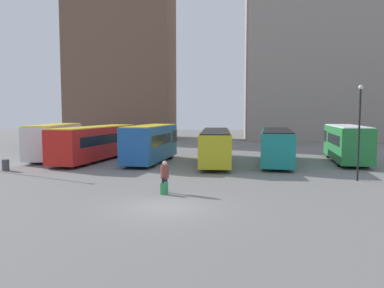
% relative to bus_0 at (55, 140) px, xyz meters
% --- Properties ---
extents(ground_plane, '(160.00, 160.00, 0.00)m').
position_rel_bus_0_xyz_m(ground_plane, '(13.40, -17.46, -1.76)').
color(ground_plane, slate).
extents(building_block_left, '(16.29, 12.03, 29.60)m').
position_rel_bus_0_xyz_m(building_block_left, '(-0.84, 27.68, 13.04)').
color(building_block_left, brown).
rests_on(building_block_left, ground_plane).
extents(building_block_right, '(30.72, 10.10, 25.93)m').
position_rel_bus_0_xyz_m(building_block_right, '(34.86, 27.68, 11.20)').
color(building_block_right, gray).
rests_on(building_block_right, ground_plane).
extents(bus_0, '(3.54, 10.07, 3.25)m').
position_rel_bus_0_xyz_m(bus_0, '(0.00, 0.00, 0.00)').
color(bus_0, silver).
rests_on(bus_0, ground_plane).
extents(bus_1, '(4.39, 12.46, 3.11)m').
position_rel_bus_0_xyz_m(bus_1, '(4.42, -0.97, -0.06)').
color(bus_1, red).
rests_on(bus_1, ground_plane).
extents(bus_2, '(3.46, 9.25, 3.27)m').
position_rel_bus_0_xyz_m(bus_2, '(9.70, -2.06, 0.00)').
color(bus_2, '#1E56A3').
rests_on(bus_2, ground_plane).
extents(bus_3, '(2.61, 12.29, 2.83)m').
position_rel_bus_0_xyz_m(bus_3, '(15.33, -1.73, -0.20)').
color(bus_3, gold).
rests_on(bus_3, ground_plane).
extents(bus_4, '(3.74, 10.82, 2.91)m').
position_rel_bus_0_xyz_m(bus_4, '(20.60, -1.74, -0.18)').
color(bus_4, '#19847F').
rests_on(bus_4, ground_plane).
extents(bus_5, '(3.63, 9.88, 3.23)m').
position_rel_bus_0_xyz_m(bus_5, '(26.81, -0.36, -0.01)').
color(bus_5, '#237A38').
rests_on(bus_5, ground_plane).
extents(traveler, '(0.59, 0.59, 1.74)m').
position_rel_bus_0_xyz_m(traveler, '(12.88, -14.27, -0.72)').
color(traveler, '#382D4C').
rests_on(traveler, ground_plane).
extents(suitcase, '(0.38, 0.44, 0.92)m').
position_rel_bus_0_xyz_m(suitcase, '(12.93, -14.79, -1.43)').
color(suitcase, '#28844C').
rests_on(suitcase, ground_plane).
extents(lamp_post_0, '(0.28, 0.28, 6.09)m').
position_rel_bus_0_xyz_m(lamp_post_0, '(24.62, -9.71, 1.80)').
color(lamp_post_0, black).
rests_on(lamp_post_0, ground_plane).
extents(trash_bin, '(0.52, 0.52, 0.85)m').
position_rel_bus_0_xyz_m(trash_bin, '(-0.30, -7.69, -1.33)').
color(trash_bin, '#47474C').
rests_on(trash_bin, ground_plane).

